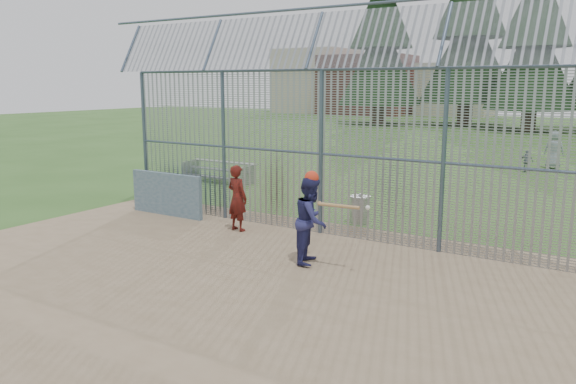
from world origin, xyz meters
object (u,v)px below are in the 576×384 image
Objects in this scene: dugout_wall at (167,194)px; onlooker at (237,198)px; bleacher at (219,171)px; trash_can at (360,209)px; batter at (311,220)px.

dugout_wall is 2.74m from onlooker.
onlooker is 0.56× the size of bleacher.
trash_can is at bearing 22.54° from dugout_wall.
bleacher is at bearing 32.20° from batter.
batter reaches higher than dugout_wall.
dugout_wall is 5.80m from batter.
batter is at bearing -80.93° from trash_can.
batter is at bearing 166.27° from onlooker.
onlooker is (-2.86, 1.26, -0.06)m from batter.
batter reaches higher than onlooker.
bleacher is at bearing 156.92° from trash_can.
dugout_wall is 1.50× the size of onlooker.
onlooker is 3.32m from trash_can.
dugout_wall reaches higher than trash_can.
bleacher is (-5.07, 5.50, -0.45)m from onlooker.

